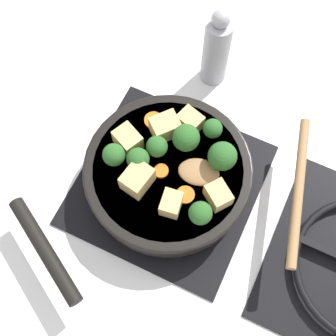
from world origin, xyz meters
name	(u,v)px	position (x,y,z in m)	size (l,w,h in m)	color
ground_plane	(168,185)	(0.00, 0.00, 0.00)	(2.40, 2.40, 0.00)	white
front_burner_grate	(168,183)	(0.00, 0.00, 0.01)	(0.31, 0.31, 0.03)	black
skillet_pan	(166,174)	(0.00, 0.00, 0.06)	(0.41, 0.35, 0.05)	black
wooden_spoon	(257,183)	(-0.04, 0.14, 0.09)	(0.25, 0.23, 0.02)	#A87A4C
tofu_cube_center_large	(128,140)	(-0.01, -0.08, 0.10)	(0.04, 0.03, 0.03)	#DBB770
tofu_cube_near_handle	(171,204)	(0.06, 0.03, 0.10)	(0.04, 0.03, 0.03)	#DBB770
tofu_cube_east_chunk	(165,127)	(-0.06, -0.03, 0.10)	(0.05, 0.04, 0.04)	#DBB770
tofu_cube_west_chunk	(137,179)	(0.05, -0.03, 0.10)	(0.05, 0.04, 0.04)	#DBB770
tofu_cube_back_piece	(192,122)	(-0.09, 0.00, 0.10)	(0.04, 0.03, 0.03)	#DBB770
tofu_cube_front_piece	(218,195)	(0.01, 0.09, 0.10)	(0.04, 0.03, 0.03)	#DBB770
broccoli_floret_near_spoon	(157,147)	(-0.02, -0.03, 0.10)	(0.04, 0.04, 0.04)	#709956
broccoli_floret_center_top	(200,213)	(0.06, 0.08, 0.11)	(0.04, 0.04, 0.04)	#709956
broccoli_floret_east_rim	(222,156)	(-0.04, 0.08, 0.11)	(0.05, 0.05, 0.05)	#709956
broccoli_floret_west_rim	(213,129)	(-0.09, 0.04, 0.10)	(0.03, 0.03, 0.04)	#709956
broccoli_floret_north_edge	(138,159)	(0.02, -0.05, 0.11)	(0.04, 0.04, 0.04)	#709956
broccoli_floret_south_cluster	(114,155)	(0.03, -0.08, 0.11)	(0.04, 0.04, 0.05)	#709956
broccoli_floret_mid_floret	(186,138)	(-0.05, 0.01, 0.11)	(0.05, 0.05, 0.05)	#709956
carrot_slice_orange_thin	(161,171)	(0.01, -0.01, 0.08)	(0.02, 0.02, 0.01)	orange
carrot_slice_near_center	(185,195)	(0.03, 0.05, 0.08)	(0.03, 0.03, 0.01)	orange
carrot_slice_edge_slice	(154,120)	(-0.07, -0.06, 0.08)	(0.03, 0.03, 0.01)	orange
pepper_mill	(216,49)	(-0.25, -0.02, 0.08)	(0.05, 0.05, 0.18)	#B2B2B7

